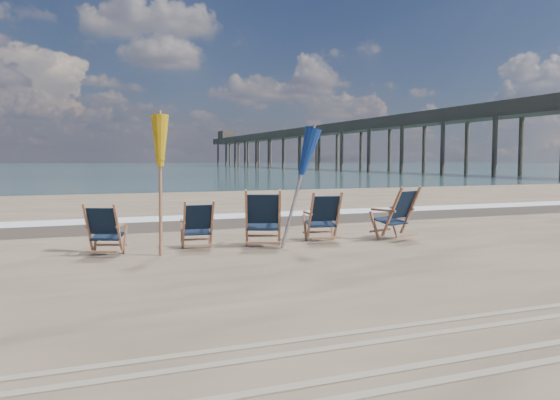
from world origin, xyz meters
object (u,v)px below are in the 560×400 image
Objects in this scene: beach_chair_0 at (118,230)px; umbrella_blue at (296,155)px; beach_chair_1 at (212,225)px; fishing_pier at (334,141)px; beach_chair_3 at (338,217)px; beach_chair_4 at (411,212)px; beach_chair_2 at (280,218)px; umbrella_yellow at (160,148)px.

umbrella_blue reaches higher than beach_chair_0.
beach_chair_1 is 1.95m from umbrella_blue.
umbrella_blue is 80.93m from fishing_pier.
beach_chair_3 is 0.45× the size of umbrella_blue.
beach_chair_4 reaches higher than beach_chair_1.
beach_chair_2 is 0.49× the size of umbrella_blue.
umbrella_blue is (2.37, -0.18, -0.10)m from umbrella_yellow.
umbrella_blue is (3.05, -0.34, 1.23)m from beach_chair_0.
fishing_pier reaches higher than umbrella_blue.
umbrella_blue is at bearing -163.64° from beach_chair_0.
umbrella_blue is at bearing -117.71° from fishing_pier.
umbrella_yellow is (0.68, -0.15, 1.33)m from beach_chair_0.
beach_chair_2 is (2.80, -0.16, 0.09)m from beach_chair_0.
beach_chair_3 is 0.43× the size of umbrella_yellow.
beach_chair_2 is 0.01× the size of fishing_pier.
umbrella_blue is 0.02× the size of fishing_pier.
fishing_pier reaches higher than beach_chair_2.
fishing_pier is (39.03, 71.11, 4.21)m from beach_chair_1.
beach_chair_4 is at bearing 0.63° from umbrella_yellow.
fishing_pier is at bearing 60.76° from umbrella_yellow.
beach_chair_0 is at bearing -20.21° from beach_chair_4.
beach_chair_1 is 0.01× the size of fishing_pier.
umbrella_yellow reaches higher than beach_chair_2.
fishing_pier reaches higher than beach_chair_3.
umbrella_blue is at bearing 165.56° from beach_chair_1.
umbrella_blue reaches higher than beach_chair_2.
beach_chair_2 reaches higher than beach_chair_1.
umbrella_yellow is at bearing 19.59° from beach_chair_2.
beach_chair_3 is at bearing 21.78° from umbrella_blue.
beach_chair_1 is 0.82× the size of beach_chair_2.
beach_chair_4 is at bearing -178.52° from beach_chair_3.
beach_chair_2 is (1.17, -0.32, 0.09)m from beach_chair_1.
beach_chair_0 is 0.90× the size of beach_chair_3.
beach_chair_3 is 1.65m from umbrella_blue.
umbrella_yellow reaches higher than beach_chair_0.
umbrella_blue is at bearing 164.23° from beach_chair_2.
fishing_pier is (39.98, 71.42, 2.87)m from umbrella_yellow.
umbrella_blue is at bearing 30.32° from beach_chair_3.
beach_chair_1 is at bearing -151.79° from beach_chair_0.
beach_chair_4 is 5.13m from umbrella_yellow.
beach_chair_4 is at bearing -159.15° from beach_chair_2.
beach_chair_0 is at bearing 10.29° from beach_chair_1.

